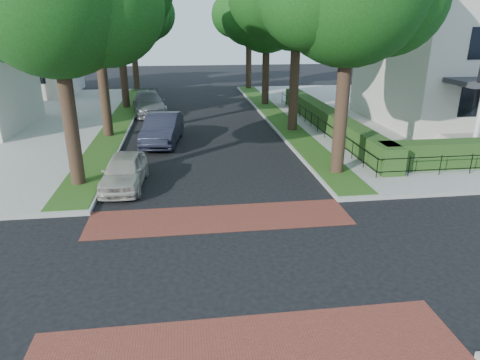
% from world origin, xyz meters
% --- Properties ---
extents(ground, '(120.00, 120.00, 0.00)m').
position_xyz_m(ground, '(0.00, 0.00, 0.00)').
color(ground, black).
rests_on(ground, ground).
extents(sidewalk_ne, '(30.00, 30.00, 0.15)m').
position_xyz_m(sidewalk_ne, '(19.50, 19.00, 0.07)').
color(sidewalk_ne, gray).
rests_on(sidewalk_ne, ground).
extents(crosswalk_far, '(9.00, 2.20, 0.01)m').
position_xyz_m(crosswalk_far, '(0.00, 3.20, 0.01)').
color(crosswalk_far, maroon).
rests_on(crosswalk_far, ground).
extents(crosswalk_near, '(9.00, 2.20, 0.01)m').
position_xyz_m(crosswalk_near, '(0.00, -3.20, 0.01)').
color(crosswalk_near, maroon).
rests_on(crosswalk_near, ground).
extents(grass_strip_ne, '(1.60, 29.80, 0.02)m').
position_xyz_m(grass_strip_ne, '(5.40, 19.10, 0.16)').
color(grass_strip_ne, '#234C15').
rests_on(grass_strip_ne, sidewalk_ne).
extents(grass_strip_nw, '(1.60, 29.80, 0.02)m').
position_xyz_m(grass_strip_nw, '(-5.40, 19.10, 0.16)').
color(grass_strip_nw, '#234C15').
rests_on(grass_strip_nw, sidewalk_nw).
extents(tree_right_far, '(7.25, 6.23, 9.74)m').
position_xyz_m(tree_right_far, '(5.60, 24.22, 6.91)').
color(tree_right_far, black).
rests_on(tree_right_far, sidewalk_ne).
extents(tree_right_back, '(7.50, 6.45, 10.20)m').
position_xyz_m(tree_right_back, '(5.60, 33.23, 7.27)').
color(tree_right_back, black).
rests_on(tree_right_back, sidewalk_ne).
extents(tree_left_far, '(7.00, 6.02, 9.86)m').
position_xyz_m(tree_left_far, '(-5.40, 24.22, 7.12)').
color(tree_left_far, black).
rests_on(tree_left_far, sidewalk_nw).
extents(tree_left_back, '(7.75, 6.66, 10.44)m').
position_xyz_m(tree_left_back, '(-5.40, 33.24, 7.41)').
color(tree_left_back, black).
rests_on(tree_left_back, sidewalk_nw).
extents(hedge_main_road, '(1.00, 18.00, 1.20)m').
position_xyz_m(hedge_main_road, '(7.70, 15.00, 0.75)').
color(hedge_main_road, '#224518').
rests_on(hedge_main_road, sidewalk_ne).
extents(fence_main_road, '(0.06, 18.00, 0.90)m').
position_xyz_m(fence_main_road, '(6.90, 15.00, 0.60)').
color(fence_main_road, black).
rests_on(fence_main_road, sidewalk_ne).
extents(house_victorian, '(13.00, 13.05, 12.48)m').
position_xyz_m(house_victorian, '(17.51, 15.92, 6.02)').
color(house_victorian, beige).
rests_on(house_victorian, sidewalk_ne).
extents(house_left_far, '(10.00, 9.00, 10.14)m').
position_xyz_m(house_left_far, '(-15.49, 31.99, 5.04)').
color(house_left_far, beige).
rests_on(house_left_far, sidewalk_nw).
extents(parked_car_front, '(1.81, 4.06, 1.36)m').
position_xyz_m(parked_car_front, '(-3.60, 6.74, 0.68)').
color(parked_car_front, '#B4AFA2').
rests_on(parked_car_front, ground).
extents(parked_car_middle, '(2.38, 5.16, 1.64)m').
position_xyz_m(parked_car_middle, '(-2.30, 13.38, 0.82)').
color(parked_car_middle, '#1D1F2C').
rests_on(parked_car_middle, ground).
extents(parked_car_rear, '(2.99, 5.67, 1.57)m').
position_xyz_m(parked_car_rear, '(-3.60, 21.84, 0.78)').
color(parked_car_rear, slate).
rests_on(parked_car_rear, ground).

